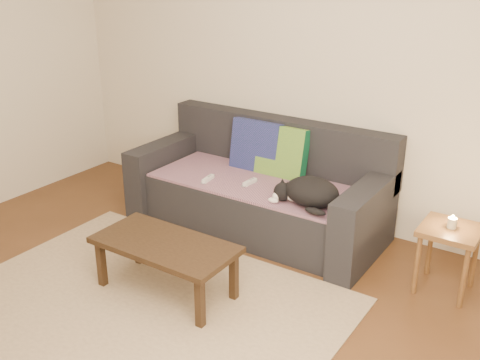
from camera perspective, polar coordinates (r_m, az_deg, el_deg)
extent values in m
plane|color=brown|center=(3.74, -11.18, -13.47)|extent=(4.50, 4.50, 0.00)
cube|color=beige|center=(4.75, 4.94, 11.59)|extent=(4.50, 0.04, 2.60)
cube|color=#232328|center=(4.66, 1.53, -2.62)|extent=(1.70, 0.78, 0.42)
cube|color=#232328|center=(4.82, 4.12, 3.74)|extent=(2.10, 0.18, 0.45)
cube|color=#232328|center=(5.15, -7.45, 0.73)|extent=(0.20, 0.90, 0.60)
cube|color=#232328|center=(4.24, 12.51, -4.38)|extent=(0.20, 0.90, 0.60)
cube|color=#3D2749|center=(4.55, 1.42, -0.18)|extent=(1.66, 0.74, 0.02)
cube|color=#102245|center=(4.76, 1.69, 3.37)|extent=(0.45, 0.19, 0.46)
cube|color=#0E5A37|center=(4.64, 4.27, 2.83)|extent=(0.43, 0.19, 0.44)
ellipsoid|color=black|center=(4.09, 7.33, -1.21)|extent=(0.49, 0.44, 0.22)
sphere|color=black|center=(4.16, 4.39, -1.20)|extent=(0.18, 0.18, 0.14)
sphere|color=white|center=(4.14, 3.71, -1.63)|extent=(0.08, 0.08, 0.06)
ellipsoid|color=black|center=(3.95, 7.64, -3.18)|extent=(0.17, 0.11, 0.05)
cube|color=white|center=(4.56, -3.26, 0.13)|extent=(0.06, 0.15, 0.03)
cube|color=white|center=(4.48, 1.02, -0.22)|extent=(0.05, 0.15, 0.03)
cube|color=brown|center=(3.96, 20.64, -4.80)|extent=(0.38, 0.38, 0.04)
cylinder|color=brown|center=(3.97, 17.53, -8.21)|extent=(0.03, 0.03, 0.43)
cylinder|color=brown|center=(3.92, 21.79, -9.24)|extent=(0.03, 0.03, 0.43)
cylinder|color=brown|center=(4.23, 18.74, -6.43)|extent=(0.03, 0.03, 0.43)
cylinder|color=brown|center=(4.18, 22.73, -7.36)|extent=(0.03, 0.03, 0.43)
cylinder|color=beige|center=(3.94, 20.74, -4.10)|extent=(0.06, 0.06, 0.07)
sphere|color=#FFBF59|center=(3.92, 20.83, -3.51)|extent=(0.02, 0.02, 0.02)
cube|color=tan|center=(3.82, -9.59, -12.38)|extent=(2.50, 1.80, 0.01)
cube|color=#322213|center=(3.75, -7.64, -6.54)|extent=(0.96, 0.48, 0.04)
cube|color=#322213|center=(4.00, -13.89, -8.28)|extent=(0.05, 0.05, 0.35)
cube|color=#322213|center=(3.49, -4.09, -12.39)|extent=(0.05, 0.05, 0.35)
cube|color=#322213|center=(4.22, -10.27, -6.30)|extent=(0.05, 0.05, 0.35)
cube|color=#322213|center=(3.74, -0.63, -9.79)|extent=(0.05, 0.05, 0.35)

